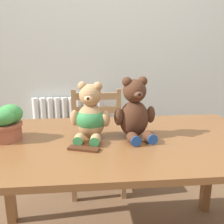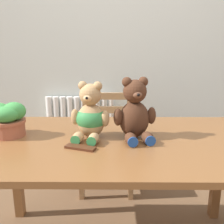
{
  "view_description": "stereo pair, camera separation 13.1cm",
  "coord_description": "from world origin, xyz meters",
  "views": [
    {
      "loc": [
        -0.15,
        -0.8,
        1.22
      ],
      "look_at": [
        -0.03,
        0.47,
        0.89
      ],
      "focal_mm": 40.0,
      "sensor_mm": 36.0,
      "label": 1
    },
    {
      "loc": [
        -0.02,
        -0.8,
        1.22
      ],
      "look_at": [
        -0.03,
        0.47,
        0.89
      ],
      "focal_mm": 40.0,
      "sensor_mm": 36.0,
      "label": 2
    }
  ],
  "objects": [
    {
      "name": "wooden_chair_behind",
      "position": [
        -0.08,
        1.26,
        0.44
      ],
      "size": [
        0.44,
        0.41,
        0.86
      ],
      "rotation": [
        0.0,
        0.0,
        3.14
      ],
      "color": "#997047",
      "rests_on": "ground_plane"
    },
    {
      "name": "chocolate_bar",
      "position": [
        -0.18,
        0.3,
        0.76
      ],
      "size": [
        0.16,
        0.09,
        0.01
      ],
      "primitive_type": "cube",
      "rotation": [
        0.0,
        0.0,
        -0.34
      ],
      "color": "#472314",
      "rests_on": "dining_table"
    },
    {
      "name": "dining_table",
      "position": [
        0.0,
        0.43,
        0.66
      ],
      "size": [
        1.54,
        0.86,
        0.75
      ],
      "color": "brown",
      "rests_on": "ground_plane"
    },
    {
      "name": "teddy_bear_left",
      "position": [
        -0.14,
        0.46,
        0.87
      ],
      "size": [
        0.21,
        0.23,
        0.3
      ],
      "rotation": [
        0.0,
        0.0,
        2.95
      ],
      "color": "tan",
      "rests_on": "dining_table"
    },
    {
      "name": "teddy_bear_right",
      "position": [
        0.09,
        0.46,
        0.89
      ],
      "size": [
        0.23,
        0.24,
        0.32
      ],
      "rotation": [
        0.0,
        0.0,
        3.32
      ],
      "color": "#472819",
      "rests_on": "dining_table"
    },
    {
      "name": "potted_plant",
      "position": [
        -0.6,
        0.48,
        0.85
      ],
      "size": [
        0.23,
        0.18,
        0.19
      ],
      "color": "#9E5138",
      "rests_on": "dining_table"
    },
    {
      "name": "radiator",
      "position": [
        -0.35,
        1.59,
        0.34
      ],
      "size": [
        0.68,
        0.1,
        0.75
      ],
      "color": "white",
      "rests_on": "ground_plane"
    },
    {
      "name": "wall_back",
      "position": [
        0.0,
        1.66,
        1.3
      ],
      "size": [
        8.0,
        0.04,
        2.6
      ],
      "primitive_type": "cube",
      "color": "silver",
      "rests_on": "ground_plane"
    }
  ]
}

